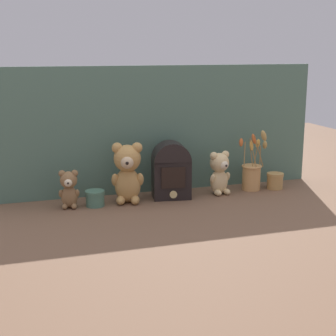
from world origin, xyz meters
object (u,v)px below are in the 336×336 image
Objects in this scene: flower_vase at (252,173)px; decorative_tin_tall at (95,198)px; teddy_bear_small at (69,188)px; vintage_radio at (171,170)px; teddy_bear_large at (127,172)px; decorative_tin_short at (275,181)px; teddy_bear_medium at (220,172)px.

flower_vase reaches higher than decorative_tin_tall.
vintage_radio is (0.47, 0.02, 0.04)m from teddy_bear_small.
teddy_bear_small reaches higher than decorative_tin_tall.
teddy_bear_large is 1.04× the size of vintage_radio.
vintage_radio is 3.08× the size of decorative_tin_tall.
decorative_tin_tall is 1.04× the size of decorative_tin_short.
flower_vase is (0.88, 0.03, -0.00)m from teddy_bear_small.
vintage_radio is (0.21, 0.02, -0.01)m from teddy_bear_large.
teddy_bear_small is (-0.26, -0.00, -0.05)m from teddy_bear_large.
teddy_bear_small is 0.55× the size of flower_vase.
teddy_bear_medium is 1.23× the size of teddy_bear_small.
teddy_bear_large is at bearing -179.31° from teddy_bear_medium.
teddy_bear_large is 0.27m from teddy_bear_small.
teddy_bear_small is 1.97× the size of decorative_tin_tall.
vintage_radio is at bearing 179.22° from decorative_tin_short.
teddy_bear_large is 0.89× the size of flower_vase.
teddy_bear_large is at bearing -179.18° from decorative_tin_short.
decorative_tin_tall is at bearing -176.20° from teddy_bear_large.
teddy_bear_large reaches higher than teddy_bear_small.
teddy_bear_medium is (0.45, 0.01, -0.03)m from teddy_bear_large.
teddy_bear_small is 0.12m from decorative_tin_tall.
decorative_tin_tall is (-0.77, -0.04, -0.05)m from flower_vase.
decorative_tin_short is at bearing -7.59° from flower_vase.
teddy_bear_large is 0.63m from flower_vase.
vintage_radio is at bearing -178.81° from flower_vase.
teddy_bear_large is 1.62× the size of teddy_bear_small.
flower_vase is 0.42m from vintage_radio.
teddy_bear_small is at bearing -178.16° from flower_vase.
vintage_radio is (-0.24, 0.01, 0.02)m from teddy_bear_medium.
decorative_tin_short is (0.74, 0.01, -0.10)m from teddy_bear_large.
decorative_tin_short is (1.00, 0.01, -0.05)m from teddy_bear_small.
teddy_bear_medium is at bearing 0.69° from teddy_bear_large.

